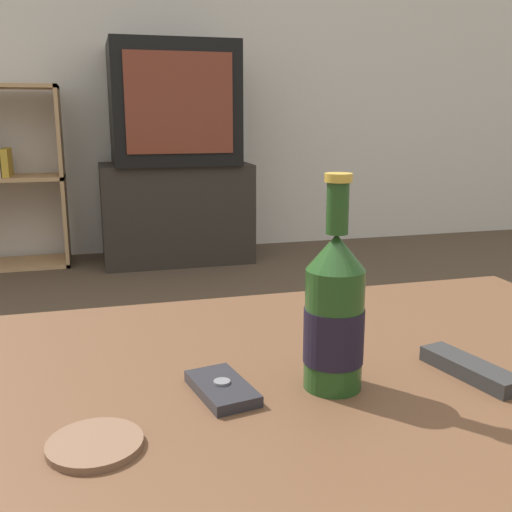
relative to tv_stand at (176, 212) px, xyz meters
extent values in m
cube|color=beige|center=(-0.23, 0.30, 1.03)|extent=(8.00, 0.05, 2.60)
cube|color=brown|center=(-0.23, -2.72, 0.19)|extent=(1.17, 0.80, 0.04)
cylinder|color=#492F1E|center=(0.29, -2.38, -0.05)|extent=(0.07, 0.07, 0.44)
cube|color=#28231E|center=(0.00, 0.00, 0.00)|extent=(0.82, 0.46, 0.55)
cube|color=black|center=(0.00, 0.00, 0.60)|extent=(0.66, 0.51, 0.64)
cube|color=maroon|center=(0.00, -0.26, 0.60)|extent=(0.55, 0.01, 0.50)
cube|color=tan|center=(-0.60, 0.09, 0.21)|extent=(0.02, 0.30, 0.97)
cube|color=tan|center=(-0.87, 0.09, -0.26)|extent=(0.56, 0.30, 0.02)
cube|color=tan|center=(-0.87, 0.09, 0.21)|extent=(0.56, 0.30, 0.02)
cube|color=tan|center=(-0.87, 0.09, 0.68)|extent=(0.56, 0.30, 0.02)
cube|color=#B7932D|center=(-0.88, 0.09, 0.29)|extent=(0.03, 0.21, 0.15)
cylinder|color=#1E4219|center=(-0.18, -2.73, 0.28)|extent=(0.07, 0.07, 0.15)
cylinder|color=black|center=(-0.18, -2.73, 0.28)|extent=(0.07, 0.07, 0.07)
cone|color=#1E4219|center=(-0.18, -2.73, 0.38)|extent=(0.07, 0.07, 0.04)
cylinder|color=#1E4219|center=(-0.18, -2.73, 0.43)|extent=(0.03, 0.03, 0.06)
cylinder|color=#B79333|center=(-0.18, -2.73, 0.47)|extent=(0.03, 0.03, 0.01)
cube|color=#232328|center=(-0.31, -2.71, 0.22)|extent=(0.08, 0.12, 0.01)
cylinder|color=slate|center=(-0.31, -2.71, 0.23)|extent=(0.02, 0.02, 0.00)
cube|color=#282828|center=(0.01, -2.74, 0.22)|extent=(0.07, 0.15, 0.02)
cylinder|color=brown|center=(-0.46, -2.79, 0.21)|extent=(0.10, 0.10, 0.01)
camera|label=1|loc=(-0.45, -3.36, 0.54)|focal=42.00mm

